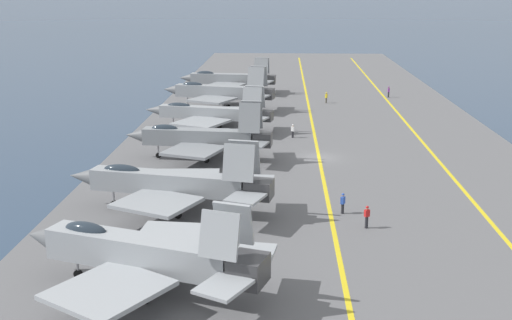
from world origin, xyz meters
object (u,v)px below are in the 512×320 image
parked_jet_fourth (201,137)px  crew_red_vest (367,216)px  parked_jet_sixth (220,92)px  parked_jet_seventh (229,79)px  crew_white_vest (293,130)px  crew_yellow_vest (326,97)px  parked_jet_second (142,253)px  crew_blue_vest (343,202)px  parked_jet_fifth (211,113)px  crew_purple_vest (389,91)px  parked_jet_third (172,183)px

parked_jet_fourth → crew_red_vest: (-19.12, -14.92, -1.43)m
parked_jet_sixth → parked_jet_seventh: (15.35, -0.09, -0.27)m
crew_white_vest → parked_jet_sixth: bearing=30.7°
parked_jet_fourth → crew_yellow_vest: 37.62m
parked_jet_second → crew_blue_vest: (14.14, -13.13, -1.50)m
crew_blue_vest → parked_jet_fifth: bearing=24.9°
crew_red_vest → crew_purple_vest: 60.15m
crew_white_vest → parked_jet_fifth: bearing=71.0°
crew_red_vest → parked_jet_third: bearing=79.7°
crew_yellow_vest → crew_purple_vest: bearing=-61.6°
parked_jet_fourth → crew_yellow_vest: (34.36, -15.24, -1.47)m
parked_jet_sixth → crew_yellow_vest: (6.16, -16.04, -1.71)m
parked_jet_seventh → crew_purple_vest: bearing=-97.5°
parked_jet_sixth → crew_purple_vest: size_ratio=9.34×
crew_purple_vest → parked_jet_fourth: bearing=147.2°
parked_jet_seventh → crew_white_vest: (-33.03, -10.43, -1.46)m
parked_jet_fifth → parked_jet_second: bearing=-179.0°
parked_jet_third → parked_jet_fifth: size_ratio=1.03×
parked_jet_sixth → crew_white_vest: bearing=-149.3°
parked_jet_third → crew_red_vest: bearing=-100.3°
parked_jet_second → crew_blue_vest: bearing=-42.9°
parked_jet_fifth → parked_jet_seventh: bearing=0.4°
parked_jet_seventh → crew_blue_vest: 61.18m
parked_jet_sixth → parked_jet_fourth: bearing=-178.4°
parked_jet_third → crew_purple_vest: (56.39, -26.07, -1.50)m
parked_jet_fifth → crew_blue_vest: (-30.02, -13.91, -1.30)m
parked_jet_seventh → crew_blue_vest: parked_jet_seventh is taller
parked_jet_second → parked_jet_fourth: parked_jet_fourth is taller
parked_jet_sixth → parked_jet_seventh: 15.35m
parked_jet_second → parked_jet_sixth: (58.30, 1.07, 0.21)m
crew_red_vest → crew_purple_vest: bearing=-10.4°
crew_blue_vest → crew_red_vest: 3.50m
crew_blue_vest → crew_white_vest: crew_blue_vest is taller
parked_jet_seventh → parked_jet_fourth: bearing=-179.1°
parked_jet_fourth → parked_jet_fifth: size_ratio=0.94×
parked_jet_fourth → parked_jet_sixth: parked_jet_sixth is taller
crew_blue_vest → parked_jet_second: bearing=137.1°
parked_jet_second → crew_purple_vest: parked_jet_second is taller
parked_jet_fourth → parked_jet_second: bearing=-179.5°
parked_jet_seventh → crew_blue_vest: (-59.52, -14.10, -1.43)m
crew_yellow_vest → parked_jet_third: bearing=163.0°
parked_jet_second → parked_jet_fourth: bearing=0.5°
parked_jet_fourth → crew_white_vest: size_ratio=9.43×
parked_jet_third → parked_jet_second: bearing=-177.7°
crew_yellow_vest → crew_white_vest: bearing=167.0°
parked_jet_third → crew_white_vest: bearing=-20.4°
parked_jet_fourth → crew_purple_vest: (40.05, -25.77, -1.41)m
parked_jet_third → crew_white_vest: size_ratio=10.35×
crew_purple_vest → parked_jet_sixth: bearing=114.0°
parked_jet_second → crew_red_vest: size_ratio=9.07×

